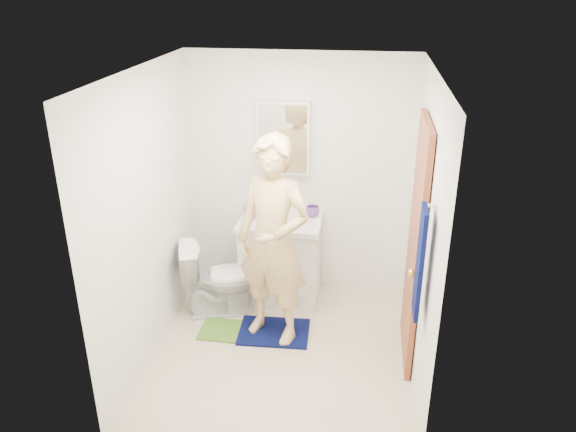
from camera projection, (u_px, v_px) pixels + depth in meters
The scene contains 22 objects.
floor at pixel (282, 352), 4.91m from camera, with size 2.20×2.40×0.02m, color beige.
ceiling at pixel (280, 70), 3.95m from camera, with size 2.20×2.40×0.02m, color white.
wall_back at pixel (300, 176), 5.53m from camera, with size 2.20×0.02×2.40m, color white.
wall_front at pixel (250, 310), 3.33m from camera, with size 2.20×0.02×2.40m, color white.
wall_left at pixel (147, 218), 4.57m from camera, with size 0.02×2.40×2.40m, color white.
wall_right at pixel (425, 234), 4.28m from camera, with size 0.02×2.40×2.40m, color white.
vanity_cabinet at pixel (281, 260), 5.60m from camera, with size 0.75×0.55×0.80m, color white.
countertop at pixel (280, 221), 5.43m from camera, with size 0.79×0.59×0.05m, color white.
sink_basin at pixel (280, 220), 5.42m from camera, with size 0.40×0.40×0.03m, color white.
faucet at pixel (283, 206), 5.56m from camera, with size 0.03×0.03×0.12m, color silver.
medicine_cabinet at pixel (284, 137), 5.32m from camera, with size 0.50×0.12×0.70m, color white.
mirror_panel at pixel (283, 139), 5.27m from camera, with size 0.46×0.01×0.66m, color white.
door at pixel (415, 246), 4.50m from camera, with size 0.05×0.80×2.05m, color #A74E2E.
door_knob at pixel (412, 273), 4.24m from camera, with size 0.07×0.07×0.07m, color gold.
towel at pixel (420, 263), 3.76m from camera, with size 0.03×0.24×0.80m, color #070E41.
towel_hook at pixel (432, 206), 3.58m from camera, with size 0.02×0.02×0.06m, color silver.
toilet at pixel (220, 278), 5.34m from camera, with size 0.41×0.72×0.74m, color white.
bath_mat at pixel (274, 332), 5.14m from camera, with size 0.64×0.45×0.02m, color #070E41.
green_rug at pixel (223, 330), 5.17m from camera, with size 0.41×0.35×0.02m, color #54822B.
soap_dispenser at pixel (250, 209), 5.39m from camera, with size 0.09×0.09×0.20m, color #CC5F72.
toothbrush_cup at pixel (313, 211), 5.46m from camera, with size 0.13×0.13×0.10m, color #64408E.
man at pixel (273, 242), 4.74m from camera, with size 0.68×0.44×1.85m, color #E0BB7E.
Camera 1 is at (0.62, -3.98, 3.04)m, focal length 35.00 mm.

